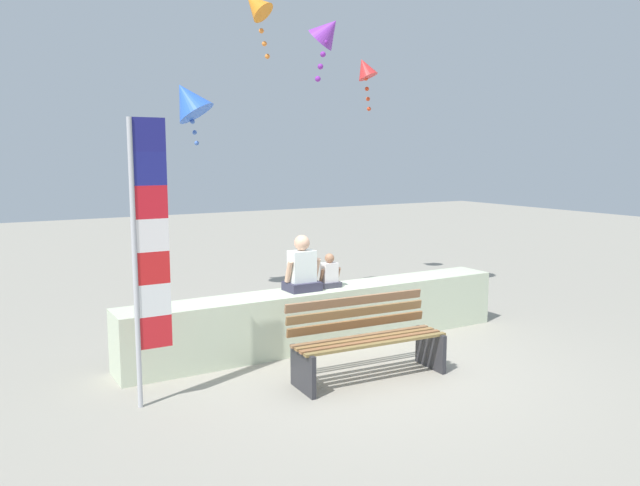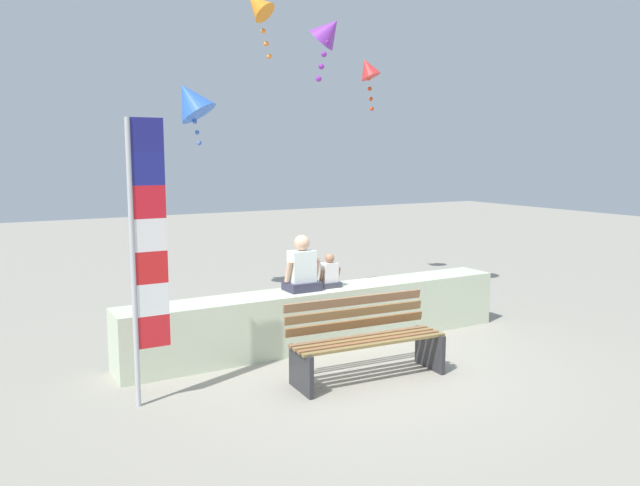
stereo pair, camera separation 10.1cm
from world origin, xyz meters
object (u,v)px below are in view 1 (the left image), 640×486
kite_red (365,69)px  kite_orange (255,5)px  kite_purple (328,31)px  flag_banner (146,247)px  person_child (330,274)px  person_adult (302,269)px  kite_blue (188,99)px  park_bench (366,340)px

kite_red → kite_orange: bearing=-162.0°
kite_red → kite_purple: bearing=-135.2°
flag_banner → kite_red: size_ratio=2.85×
person_child → kite_red: kite_red is taller
person_adult → kite_orange: kite_orange is taller
flag_banner → kite_blue: bearing=65.9°
kite_orange → kite_blue: 1.96m
flag_banner → kite_orange: kite_orange is taller
kite_blue → kite_purple: kite_purple is taller
park_bench → kite_red: size_ratio=1.81×
person_adult → person_child: bearing=0.0°
kite_blue → flag_banner: bearing=-114.1°
person_child → flag_banner: bearing=-161.0°
kite_blue → kite_orange: bearing=-61.1°
flag_banner → person_adult: bearing=22.2°
park_bench → kite_red: kite_red is taller
person_child → kite_purple: kite_purple is taller
kite_blue → park_bench: bearing=-85.7°
person_child → flag_banner: (-2.63, -0.91, 0.67)m
park_bench → kite_orange: size_ratio=1.75×
person_adult → kite_red: (3.04, 3.07, 3.04)m
kite_orange → kite_purple: (0.59, -1.17, -0.52)m
person_child → kite_purple: bearing=60.3°
kite_orange → kite_red: 2.84m
person_adult → kite_blue: (-0.27, 3.46, 2.37)m
flag_banner → kite_blue: size_ratio=2.43×
person_adult → kite_orange: (0.42, 2.22, 3.72)m
flag_banner → kite_purple: 4.60m
person_adult → kite_orange: size_ratio=0.69×
flag_banner → kite_blue: kite_blue is taller
flag_banner → kite_red: 7.04m
person_adult → kite_blue: size_ratio=0.61×
person_child → kite_red: size_ratio=0.45×
kite_red → person_adult: bearing=-134.8°
kite_blue → kite_red: kite_red is taller
kite_orange → kite_red: kite_orange is taller
kite_orange → kite_blue: size_ratio=0.89×
park_bench → kite_orange: bearing=84.8°
person_adult → kite_red: kite_red is taller
kite_orange → kite_red: bearing=18.0°
flag_banner → kite_blue: 5.11m
person_adult → kite_blue: kite_blue is taller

